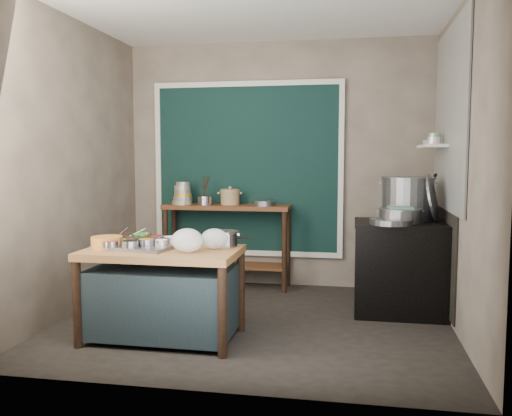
% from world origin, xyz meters
% --- Properties ---
extents(floor, '(3.50, 3.00, 0.02)m').
position_xyz_m(floor, '(0.00, 0.00, -0.01)').
color(floor, black).
rests_on(floor, ground).
extents(back_wall, '(3.50, 0.02, 2.80)m').
position_xyz_m(back_wall, '(0.00, 1.51, 1.40)').
color(back_wall, gray).
rests_on(back_wall, floor).
extents(left_wall, '(0.02, 3.00, 2.80)m').
position_xyz_m(left_wall, '(-1.76, 0.00, 1.40)').
color(left_wall, gray).
rests_on(left_wall, floor).
extents(right_wall, '(0.02, 3.00, 2.80)m').
position_xyz_m(right_wall, '(1.76, 0.00, 1.40)').
color(right_wall, gray).
rests_on(right_wall, floor).
extents(ceiling, '(3.50, 3.00, 0.02)m').
position_xyz_m(ceiling, '(0.00, 0.00, 2.81)').
color(ceiling, gray).
rests_on(ceiling, back_wall).
extents(curtain_panel, '(2.10, 0.02, 1.90)m').
position_xyz_m(curtain_panel, '(-0.35, 1.47, 1.35)').
color(curtain_panel, black).
rests_on(curtain_panel, back_wall).
extents(curtain_frame, '(2.22, 0.03, 2.02)m').
position_xyz_m(curtain_frame, '(-0.35, 1.46, 1.35)').
color(curtain_frame, beige).
rests_on(curtain_frame, back_wall).
extents(tile_panel, '(0.02, 1.70, 1.70)m').
position_xyz_m(tile_panel, '(1.74, 0.55, 1.85)').
color(tile_panel, '#B2B2AA').
rests_on(tile_panel, right_wall).
extents(soot_patch, '(0.01, 1.30, 1.30)m').
position_xyz_m(soot_patch, '(1.74, 0.65, 0.70)').
color(soot_patch, black).
rests_on(soot_patch, right_wall).
extents(wall_shelf, '(0.22, 0.70, 0.03)m').
position_xyz_m(wall_shelf, '(1.63, 0.85, 1.60)').
color(wall_shelf, beige).
rests_on(wall_shelf, right_wall).
extents(prep_table, '(1.26, 0.73, 0.75)m').
position_xyz_m(prep_table, '(-0.65, -0.58, 0.38)').
color(prep_table, '#966136').
rests_on(prep_table, floor).
extents(back_counter, '(1.45, 0.40, 0.95)m').
position_xyz_m(back_counter, '(-0.55, 1.28, 0.47)').
color(back_counter, '#532E17').
rests_on(back_counter, floor).
extents(stove_block, '(0.90, 0.68, 0.85)m').
position_xyz_m(stove_block, '(1.35, 0.55, 0.42)').
color(stove_block, black).
rests_on(stove_block, floor).
extents(stove_top, '(0.92, 0.69, 0.03)m').
position_xyz_m(stove_top, '(1.35, 0.55, 0.86)').
color(stove_top, black).
rests_on(stove_top, stove_block).
extents(condiment_tray, '(0.69, 0.54, 0.03)m').
position_xyz_m(condiment_tray, '(-0.87, -0.56, 0.76)').
color(condiment_tray, gray).
rests_on(condiment_tray, prep_table).
extents(condiment_bowls, '(0.58, 0.46, 0.07)m').
position_xyz_m(condiment_bowls, '(-0.89, -0.54, 0.81)').
color(condiment_bowls, gray).
rests_on(condiment_bowls, condiment_tray).
extents(yellow_basin, '(0.27, 0.27, 0.10)m').
position_xyz_m(yellow_basin, '(-1.11, -0.63, 0.80)').
color(yellow_basin, gold).
rests_on(yellow_basin, prep_table).
extents(saucepan, '(0.28, 0.28, 0.13)m').
position_xyz_m(saucepan, '(-0.18, -0.38, 0.82)').
color(saucepan, gray).
rests_on(saucepan, prep_table).
extents(plastic_bag_a, '(0.28, 0.24, 0.19)m').
position_xyz_m(plastic_bag_a, '(-0.40, -0.70, 0.84)').
color(plastic_bag_a, white).
rests_on(plastic_bag_a, prep_table).
extents(plastic_bag_b, '(0.28, 0.26, 0.17)m').
position_xyz_m(plastic_bag_b, '(-0.23, -0.51, 0.83)').
color(plastic_bag_b, white).
rests_on(plastic_bag_b, prep_table).
extents(bowl_stack, '(0.23, 0.23, 0.26)m').
position_xyz_m(bowl_stack, '(-1.06, 1.24, 1.06)').
color(bowl_stack, tan).
rests_on(bowl_stack, back_counter).
extents(utensil_cup, '(0.22, 0.22, 0.10)m').
position_xyz_m(utensil_cup, '(-0.79, 1.22, 1.00)').
color(utensil_cup, gray).
rests_on(utensil_cup, back_counter).
extents(ceramic_crock, '(0.26, 0.26, 0.16)m').
position_xyz_m(ceramic_crock, '(-0.52, 1.30, 1.03)').
color(ceramic_crock, '#937750').
rests_on(ceramic_crock, back_counter).
extents(wide_bowl, '(0.30, 0.30, 0.06)m').
position_xyz_m(wide_bowl, '(-0.11, 1.22, 0.98)').
color(wide_bowl, gray).
rests_on(wide_bowl, back_counter).
extents(stock_pot, '(0.54, 0.54, 0.42)m').
position_xyz_m(stock_pot, '(1.40, 0.77, 1.09)').
color(stock_pot, gray).
rests_on(stock_pot, stove_top).
extents(pot_lid, '(0.23, 0.48, 0.46)m').
position_xyz_m(pot_lid, '(1.61, 0.61, 1.11)').
color(pot_lid, gray).
rests_on(pot_lid, stove_top).
extents(steamer, '(0.49, 0.49, 0.13)m').
position_xyz_m(steamer, '(1.31, 0.49, 0.95)').
color(steamer, gray).
rests_on(steamer, stove_top).
extents(green_cloth, '(0.23, 0.18, 0.02)m').
position_xyz_m(green_cloth, '(1.31, 0.49, 1.02)').
color(green_cloth, '#548A6A').
rests_on(green_cloth, steamer).
extents(shallow_pan, '(0.41, 0.41, 0.05)m').
position_xyz_m(shallow_pan, '(1.22, 0.33, 0.91)').
color(shallow_pan, gray).
rests_on(shallow_pan, stove_top).
extents(shelf_bowl_stack, '(0.13, 0.13, 0.11)m').
position_xyz_m(shelf_bowl_stack, '(1.63, 0.77, 1.67)').
color(shelf_bowl_stack, silver).
rests_on(shelf_bowl_stack, wall_shelf).
extents(shelf_bowl_green, '(0.16, 0.16, 0.05)m').
position_xyz_m(shelf_bowl_green, '(1.63, 1.03, 1.64)').
color(shelf_bowl_green, gray).
rests_on(shelf_bowl_green, wall_shelf).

